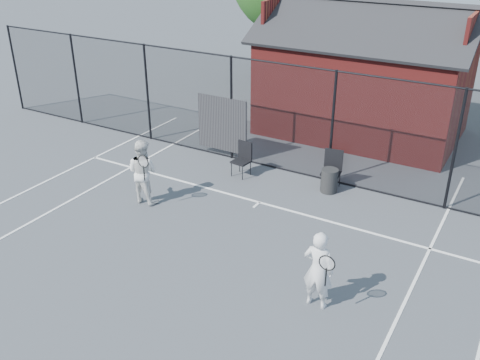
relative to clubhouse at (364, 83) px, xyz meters
The scene contains 9 objects.
ground 9.16m from the clubhouse, 93.18° to the right, with size 80.00×80.00×0.00m, color #484D52.
court_lines 10.46m from the clubhouse, 92.77° to the right, with size 11.02×18.00×0.01m.
fence 4.09m from the clubhouse, 101.37° to the right, with size 22.04×3.00×3.00m.
clubhouse is the anchor object (origin of this frame).
player_front 9.21m from the clubhouse, 75.99° to the right, with size 0.68×0.51×1.53m.
player_back 7.98m from the clubhouse, 112.18° to the right, with size 0.88×0.66×1.61m.
chair_left 5.30m from the clubhouse, 108.78° to the right, with size 0.44×0.46×0.92m, color black.
chair_right 4.59m from the clubhouse, 80.80° to the right, with size 0.48×0.50×0.99m, color black.
waste_bin 4.82m from the clubhouse, 80.71° to the right, with size 0.43×0.43×0.62m, color black.
Camera 1 is at (5.41, -7.26, 6.31)m, focal length 40.00 mm.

